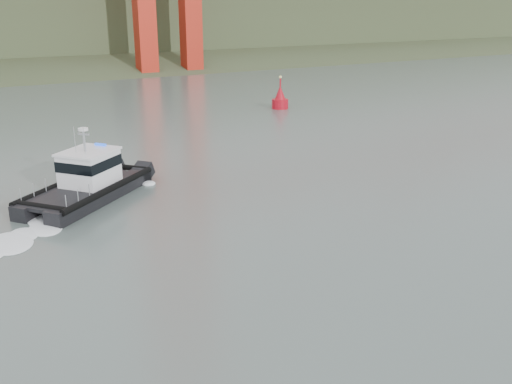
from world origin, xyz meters
TOP-DOWN VIEW (x-y plane):
  - ground at (0.00, 0.00)m, footprint 400.00×400.00m
  - patrol_boat at (-5.87, 16.71)m, footprint 9.46×8.73m
  - nav_buoy at (20.80, 37.53)m, footprint 1.88×1.88m

SIDE VIEW (x-z plane):
  - ground at x=0.00m, z-range 0.00..0.00m
  - nav_buoy at x=20.80m, z-range -0.93..2.99m
  - patrol_boat at x=-5.87m, z-range -1.15..3.45m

